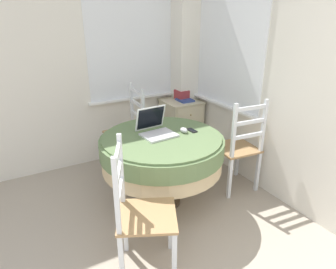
{
  "coord_description": "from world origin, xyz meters",
  "views": [
    {
      "loc": [
        -0.32,
        -0.31,
        1.79
      ],
      "look_at": [
        1.03,
        2.1,
        0.66
      ],
      "focal_mm": 32.0,
      "sensor_mm": 36.0,
      "label": 1
    }
  ],
  "objects_px": {
    "dining_chair_camera_near": "(140,214)",
    "corner_cabinet": "(181,126)",
    "storage_box": "(182,95)",
    "computer_mouse": "(184,130)",
    "dining_chair_near_back_window": "(128,132)",
    "round_dining_table": "(162,150)",
    "laptop": "(156,129)",
    "book_on_cabinet": "(185,100)",
    "dining_chair_near_right_window": "(238,148)",
    "cell_phone": "(192,130)"
  },
  "relations": [
    {
      "from": "corner_cabinet",
      "to": "storage_box",
      "type": "distance_m",
      "value": 0.42
    },
    {
      "from": "dining_chair_near_back_window",
      "to": "storage_box",
      "type": "xyz_separation_m",
      "value": [
        0.86,
        0.19,
        0.3
      ]
    },
    {
      "from": "round_dining_table",
      "to": "cell_phone",
      "type": "distance_m",
      "value": 0.35
    },
    {
      "from": "laptop",
      "to": "corner_cabinet",
      "type": "height_order",
      "value": "laptop"
    },
    {
      "from": "dining_chair_camera_near",
      "to": "computer_mouse",
      "type": "bearing_deg",
      "value": 40.15
    },
    {
      "from": "laptop",
      "to": "book_on_cabinet",
      "type": "bearing_deg",
      "value": 44.71
    },
    {
      "from": "dining_chair_near_back_window",
      "to": "book_on_cabinet",
      "type": "height_order",
      "value": "dining_chair_near_back_window"
    },
    {
      "from": "laptop",
      "to": "corner_cabinet",
      "type": "distance_m",
      "value": 1.29
    },
    {
      "from": "dining_chair_camera_near",
      "to": "book_on_cabinet",
      "type": "xyz_separation_m",
      "value": [
        1.36,
        1.58,
        0.25
      ]
    },
    {
      "from": "computer_mouse",
      "to": "book_on_cabinet",
      "type": "distance_m",
      "value": 1.13
    },
    {
      "from": "laptop",
      "to": "dining_chair_camera_near",
      "type": "distance_m",
      "value": 0.94
    },
    {
      "from": "dining_chair_camera_near",
      "to": "corner_cabinet",
      "type": "relative_size",
      "value": 1.42
    },
    {
      "from": "round_dining_table",
      "to": "storage_box",
      "type": "relative_size",
      "value": 6.94
    },
    {
      "from": "dining_chair_camera_near",
      "to": "corner_cabinet",
      "type": "distance_m",
      "value": 2.11
    },
    {
      "from": "round_dining_table",
      "to": "book_on_cabinet",
      "type": "relative_size",
      "value": 5.65
    },
    {
      "from": "storage_box",
      "to": "dining_chair_camera_near",
      "type": "bearing_deg",
      "value": -129.26
    },
    {
      "from": "dining_chair_camera_near",
      "to": "book_on_cabinet",
      "type": "distance_m",
      "value": 2.11
    },
    {
      "from": "dining_chair_camera_near",
      "to": "storage_box",
      "type": "height_order",
      "value": "dining_chair_camera_near"
    },
    {
      "from": "laptop",
      "to": "computer_mouse",
      "type": "distance_m",
      "value": 0.27
    },
    {
      "from": "laptop",
      "to": "dining_chair_near_back_window",
      "type": "xyz_separation_m",
      "value": [
        0.01,
        0.76,
        -0.3
      ]
    },
    {
      "from": "dining_chair_camera_near",
      "to": "corner_cabinet",
      "type": "bearing_deg",
      "value": 50.61
    },
    {
      "from": "cell_phone",
      "to": "laptop",
      "type": "bearing_deg",
      "value": 164.26
    },
    {
      "from": "laptop",
      "to": "dining_chair_camera_near",
      "type": "xyz_separation_m",
      "value": [
        -0.5,
        -0.73,
        -0.3
      ]
    },
    {
      "from": "laptop",
      "to": "round_dining_table",
      "type": "bearing_deg",
      "value": -72.05
    },
    {
      "from": "dining_chair_near_right_window",
      "to": "cell_phone",
      "type": "bearing_deg",
      "value": 165.37
    },
    {
      "from": "computer_mouse",
      "to": "dining_chair_near_back_window",
      "type": "xyz_separation_m",
      "value": [
        -0.24,
        0.85,
        -0.27
      ]
    },
    {
      "from": "round_dining_table",
      "to": "storage_box",
      "type": "xyz_separation_m",
      "value": [
        0.85,
        1.02,
        0.2
      ]
    },
    {
      "from": "corner_cabinet",
      "to": "laptop",
      "type": "bearing_deg",
      "value": -132.92
    },
    {
      "from": "dining_chair_near_right_window",
      "to": "dining_chair_camera_near",
      "type": "distance_m",
      "value": 1.44
    },
    {
      "from": "laptop",
      "to": "cell_phone",
      "type": "xyz_separation_m",
      "value": [
        0.34,
        -0.1,
        -0.05
      ]
    },
    {
      "from": "laptop",
      "to": "computer_mouse",
      "type": "relative_size",
      "value": 3.51
    },
    {
      "from": "computer_mouse",
      "to": "dining_chair_camera_near",
      "type": "distance_m",
      "value": 1.02
    },
    {
      "from": "cell_phone",
      "to": "dining_chair_near_back_window",
      "type": "xyz_separation_m",
      "value": [
        -0.33,
        0.85,
        -0.25
      ]
    },
    {
      "from": "corner_cabinet",
      "to": "storage_box",
      "type": "relative_size",
      "value": 4.26
    },
    {
      "from": "dining_chair_near_back_window",
      "to": "round_dining_table",
      "type": "bearing_deg",
      "value": -89.01
    },
    {
      "from": "computer_mouse",
      "to": "corner_cabinet",
      "type": "distance_m",
      "value": 1.22
    },
    {
      "from": "computer_mouse",
      "to": "dining_chair_near_back_window",
      "type": "bearing_deg",
      "value": 105.86
    },
    {
      "from": "computer_mouse",
      "to": "storage_box",
      "type": "bearing_deg",
      "value": 59.33
    },
    {
      "from": "storage_box",
      "to": "computer_mouse",
      "type": "bearing_deg",
      "value": -120.67
    },
    {
      "from": "storage_box",
      "to": "corner_cabinet",
      "type": "bearing_deg",
      "value": -124.93
    },
    {
      "from": "computer_mouse",
      "to": "storage_box",
      "type": "height_order",
      "value": "storage_box"
    },
    {
      "from": "corner_cabinet",
      "to": "storage_box",
      "type": "bearing_deg",
      "value": 55.07
    },
    {
      "from": "corner_cabinet",
      "to": "cell_phone",
      "type": "bearing_deg",
      "value": -116.41
    },
    {
      "from": "dining_chair_near_right_window",
      "to": "corner_cabinet",
      "type": "distance_m",
      "value": 1.13
    },
    {
      "from": "dining_chair_camera_near",
      "to": "dining_chair_near_back_window",
      "type": "bearing_deg",
      "value": 71.01
    },
    {
      "from": "dining_chair_near_right_window",
      "to": "round_dining_table",
      "type": "bearing_deg",
      "value": 169.34
    },
    {
      "from": "dining_chair_near_back_window",
      "to": "book_on_cabinet",
      "type": "distance_m",
      "value": 0.89
    },
    {
      "from": "round_dining_table",
      "to": "laptop",
      "type": "height_order",
      "value": "laptop"
    },
    {
      "from": "dining_chair_near_back_window",
      "to": "corner_cabinet",
      "type": "relative_size",
      "value": 1.42
    },
    {
      "from": "dining_chair_camera_near",
      "to": "book_on_cabinet",
      "type": "height_order",
      "value": "dining_chair_camera_near"
    }
  ]
}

